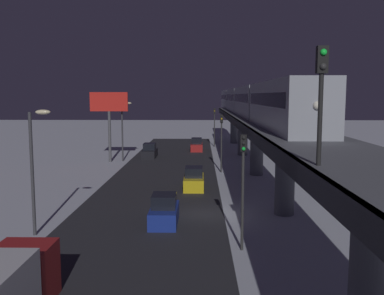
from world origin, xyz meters
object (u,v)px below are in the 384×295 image
(subway_train, at_px, (245,100))
(rail_signal, at_px, (321,85))
(traffic_light_mid, at_px, (221,135))
(sedan_black, at_px, (150,152))
(commercial_billboard, at_px, (109,109))
(traffic_light_near, at_px, (243,175))
(sedan_yellow, at_px, (194,180))
(sedan_red, at_px, (197,146))
(sedan_blue, at_px, (164,212))
(traffic_light_far, at_px, (214,122))

(subway_train, height_order, rail_signal, rail_signal)
(traffic_light_mid, bearing_deg, rail_signal, 93.03)
(sedan_black, height_order, commercial_billboard, commercial_billboard)
(commercial_billboard, bearing_deg, traffic_light_near, 113.72)
(sedan_yellow, distance_m, sedan_red, 27.34)
(sedan_red, bearing_deg, sedan_yellow, -90.00)
(sedan_black, bearing_deg, rail_signal, 104.02)
(sedan_red, xyz_separation_m, traffic_light_near, (-2.90, 43.32, 3.40))
(sedan_red, height_order, traffic_light_mid, traffic_light_mid)
(sedan_blue, bearing_deg, sedan_yellow, 80.72)
(subway_train, bearing_deg, traffic_light_far, -73.14)
(sedan_black, xyz_separation_m, traffic_light_far, (-9.30, -12.86, 3.40))
(sedan_blue, bearing_deg, rail_signal, -64.31)
(subway_train, distance_m, traffic_light_near, 36.74)
(sedan_blue, height_order, commercial_billboard, commercial_billboard)
(rail_signal, relative_size, sedan_blue, 0.99)
(subway_train, height_order, traffic_light_near, subway_train)
(sedan_blue, bearing_deg, sedan_red, 87.31)
(traffic_light_mid, relative_size, commercial_billboard, 0.72)
(subway_train, relative_size, rail_signal, 18.52)
(traffic_light_near, bearing_deg, traffic_light_far, -90.00)
(sedan_blue, xyz_separation_m, commercial_billboard, (9.20, -26.68, 6.03))
(traffic_light_near, bearing_deg, subway_train, -95.83)
(sedan_yellow, height_order, sedan_red, same)
(subway_train, bearing_deg, traffic_light_near, 84.17)
(sedan_black, xyz_separation_m, sedan_red, (-6.40, -7.57, -0.00))
(sedan_red, xyz_separation_m, commercial_billboard, (11.00, 11.68, 6.03))
(rail_signal, relative_size, sedan_red, 0.91)
(traffic_light_near, bearing_deg, sedan_red, -86.17)
(rail_signal, distance_m, traffic_light_far, 57.23)
(traffic_light_far, relative_size, commercial_billboard, 0.72)
(rail_signal, relative_size, commercial_billboard, 0.45)
(traffic_light_far, height_order, commercial_billboard, commercial_billboard)
(subway_train, relative_size, traffic_light_mid, 11.57)
(sedan_yellow, bearing_deg, sedan_blue, -99.28)
(sedan_yellow, bearing_deg, sedan_red, 90.00)
(subway_train, bearing_deg, rail_signal, 87.46)
(sedan_red, bearing_deg, commercial_billboard, -133.27)
(subway_train, distance_m, sedan_black, 14.83)
(traffic_light_near, xyz_separation_m, commercial_billboard, (13.90, -31.64, 2.63))
(rail_signal, xyz_separation_m, sedan_blue, (6.43, -13.36, -8.02))
(sedan_yellow, xyz_separation_m, traffic_light_near, (-2.90, 15.98, 3.41))
(rail_signal, height_order, commercial_billboard, rail_signal)
(commercial_billboard, bearing_deg, traffic_light_mid, 152.19)
(sedan_blue, bearing_deg, sedan_black, 98.50)
(sedan_yellow, height_order, sedan_black, same)
(traffic_light_near, relative_size, traffic_light_mid, 1.00)
(sedan_black, xyz_separation_m, commercial_billboard, (4.60, 4.12, 6.03))
(sedan_blue, bearing_deg, commercial_billboard, 109.03)
(sedan_yellow, relative_size, traffic_light_far, 0.69)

